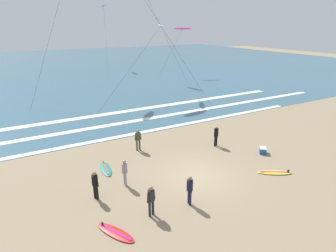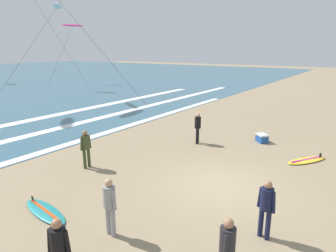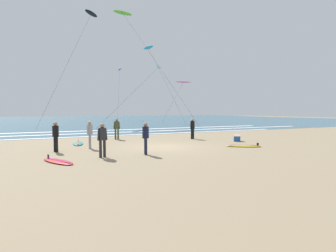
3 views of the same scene
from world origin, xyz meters
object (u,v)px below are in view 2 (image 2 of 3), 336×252
(kite_white_far_right, at_px, (57,7))
(surfer_left_near, at_px, (198,125))
(surfboard_foreground_flat, at_px, (45,211))
(surfer_foreground_main, at_px, (227,248))
(kite_magenta_mid_center, at_px, (73,26))
(surfer_mid_group, at_px, (110,202))
(surfer_background_far, at_px, (266,204))
(surfer_right_near, at_px, (59,248))
(surfboard_right_spare, at_px, (307,160))
(surfer_left_far, at_px, (86,146))
(cooler_box, at_px, (262,138))

(kite_white_far_right, bearing_deg, surfer_left_near, -104.89)
(surfboard_foreground_flat, bearing_deg, surfer_foreground_main, -85.20)
(kite_magenta_mid_center, bearing_deg, surfer_left_near, -117.49)
(kite_magenta_mid_center, bearing_deg, surfer_mid_group, -126.90)
(surfer_foreground_main, distance_m, surfboard_foreground_flat, 5.68)
(surfer_background_far, xyz_separation_m, kite_magenta_mid_center, (20.70, 33.80, 6.98))
(surfer_foreground_main, xyz_separation_m, surfer_right_near, (-1.91, 2.71, 0.00))
(surfer_left_near, bearing_deg, surfer_foreground_main, -147.16)
(surfer_right_near, distance_m, surfboard_foreground_flat, 3.35)
(surfer_mid_group, relative_size, surfboard_right_spare, 0.76)
(surfer_foreground_main, height_order, surfer_background_far, same)
(surfer_background_far, bearing_deg, kite_magenta_mid_center, 58.52)
(surfboard_foreground_flat, relative_size, kite_white_far_right, 0.19)
(surfer_mid_group, height_order, surfboard_foreground_flat, surfer_mid_group)
(kite_white_far_right, bearing_deg, surfer_left_far, -123.48)
(surfer_mid_group, distance_m, cooler_box, 10.21)
(cooler_box, bearing_deg, surfer_background_far, -162.12)
(kite_magenta_mid_center, xyz_separation_m, kite_white_far_right, (-10.25, -11.26, 0.51))
(surfer_left_near, bearing_deg, cooler_box, -51.67)
(surfer_left_near, height_order, surfer_mid_group, same)
(surfboard_right_spare, bearing_deg, surfer_foreground_main, 179.83)
(kite_magenta_mid_center, relative_size, kite_white_far_right, 0.74)
(surfer_left_near, height_order, surfer_right_near, same)
(surfer_mid_group, xyz_separation_m, kite_white_far_right, (12.63, 19.21, 7.48))
(surfer_left_near, bearing_deg, surfer_left_far, 158.39)
(kite_white_far_right, bearing_deg, surfer_right_near, -126.26)
(kite_magenta_mid_center, xyz_separation_m, cooler_box, (-12.72, -31.23, -7.71))
(surfboard_right_spare, height_order, kite_magenta_mid_center, kite_magenta_mid_center)
(surfer_background_far, xyz_separation_m, surfer_mid_group, (-2.18, 3.33, 0.00))
(surfer_background_far, xyz_separation_m, kite_white_far_right, (10.44, 22.54, 7.48))
(surfer_left_near, distance_m, surfboard_right_spare, 5.27)
(surfer_mid_group, height_order, surfboard_right_spare, surfer_mid_group)
(surfer_left_near, relative_size, cooler_box, 2.12)
(surfer_foreground_main, xyz_separation_m, kite_white_far_right, (12.54, 22.41, 7.48))
(surfboard_right_spare, height_order, surfboard_foreground_flat, same)
(surfboard_foreground_flat, bearing_deg, kite_white_far_right, 52.27)
(surfboard_foreground_flat, xyz_separation_m, kite_white_far_right, (13.01, 16.82, 8.39))
(surfer_background_far, distance_m, surfer_mid_group, 3.98)
(surfer_background_far, distance_m, surfboard_right_spare, 6.47)
(surfer_background_far, bearing_deg, surfer_left_far, 86.64)
(surfer_left_near, distance_m, kite_magenta_mid_center, 32.92)
(surfboard_right_spare, distance_m, kite_magenta_mid_center, 37.44)
(kite_magenta_mid_center, bearing_deg, surfer_background_far, -121.48)
(surfer_background_far, xyz_separation_m, cooler_box, (7.97, 2.57, -0.74))
(surfer_mid_group, relative_size, cooler_box, 2.12)
(surfer_background_far, bearing_deg, surfer_mid_group, 123.27)
(surfer_mid_group, bearing_deg, surfer_right_near, -164.96)
(kite_white_far_right, xyz_separation_m, cooler_box, (-2.47, -19.97, -8.22))
(surfer_mid_group, xyz_separation_m, surfboard_right_spare, (8.59, -3.22, -0.91))
(kite_magenta_mid_center, bearing_deg, surfer_left_far, -127.51)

